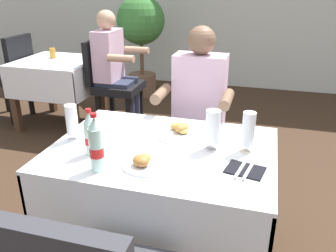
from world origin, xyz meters
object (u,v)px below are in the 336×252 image
object	(u,v)px
cola_bottle_primary	(96,146)
background_patron	(114,66)
background_dining_table	(59,78)
plate_far_diner	(180,132)
napkin_cutlery_set	(245,170)
main_dining_table	(163,175)
beer_glass_left	(213,130)
background_chair_left	(10,72)
seated_diner_far	(198,107)
potted_plant_corner	(141,30)
beer_glass_middle	(248,132)
beer_glass_right	(72,122)
plate_near_camera	(144,162)
background_table_tumbler	(53,53)
chair_far_diner_seat	(194,122)
background_chair_right	(111,81)
cola_bottle_secondary	(91,135)

from	to	relation	value
cola_bottle_primary	background_patron	bearing A→B (deg)	112.00
cola_bottle_primary	background_dining_table	size ratio (longest dim) A/B	0.34
plate_far_diner	napkin_cutlery_set	bearing A→B (deg)	-37.98
main_dining_table	beer_glass_left	world-z (taller)	beer_glass_left
napkin_cutlery_set	background_patron	distance (m)	2.32
plate_far_diner	background_dining_table	world-z (taller)	plate_far_diner
plate_far_diner	background_chair_left	bearing A→B (deg)	147.31
napkin_cutlery_set	background_dining_table	bearing A→B (deg)	139.51
seated_diner_far	background_dining_table	bearing A→B (deg)	150.54
seated_diner_far	potted_plant_corner	distance (m)	2.57
beer_glass_middle	beer_glass_right	size ratio (longest dim) A/B	1.07
seated_diner_far	plate_near_camera	size ratio (longest dim) A/B	5.22
beer_glass_left	background_dining_table	xyz separation A→B (m)	(-1.94, 1.64, -0.30)
background_table_tumbler	cola_bottle_primary	bearing A→B (deg)	-52.98
chair_far_diner_seat	plate_near_camera	distance (m)	1.04
seated_diner_far	background_table_tumbler	bearing A→B (deg)	149.87
main_dining_table	background_chair_right	bearing A→B (deg)	122.48
background_chair_left	background_chair_right	distance (m)	1.23
cola_bottle_secondary	potted_plant_corner	distance (m)	3.24
background_table_tumbler	main_dining_table	bearing A→B (deg)	-44.75
cola_bottle_secondary	background_chair_right	bearing A→B (deg)	112.11
plate_near_camera	background_chair_left	xyz separation A→B (m)	(-2.28, 1.89, -0.20)
background_table_tumbler	cola_bottle_secondary	bearing A→B (deg)	-52.95
main_dining_table	background_chair_right	distance (m)	2.00
plate_near_camera	beer_glass_right	world-z (taller)	beer_glass_right
beer_glass_right	cola_bottle_secondary	distance (m)	0.22
cola_bottle_primary	cola_bottle_secondary	world-z (taller)	cola_bottle_primary
chair_far_diner_seat	background_dining_table	bearing A→B (deg)	152.75
cola_bottle_primary	background_chair_left	world-z (taller)	cola_bottle_primary
plate_far_diner	beer_glass_left	bearing A→B (deg)	-32.89
plate_near_camera	beer_glass_left	world-z (taller)	beer_glass_left
background_patron	seated_diner_far	bearing A→B (deg)	-42.52
chair_far_diner_seat	cola_bottle_secondary	size ratio (longest dim) A/B	4.00
seated_diner_far	potted_plant_corner	bearing A→B (deg)	118.67
seated_diner_far	beer_glass_right	size ratio (longest dim) A/B	6.32
chair_far_diner_seat	seated_diner_far	distance (m)	0.20
background_chair_left	background_dining_table	bearing A→B (deg)	0.00
seated_diner_far	beer_glass_right	xyz separation A→B (m)	(-0.54, -0.75, 0.12)
beer_glass_left	napkin_cutlery_set	xyz separation A→B (m)	(0.18, -0.17, -0.10)
background_chair_left	background_patron	distance (m)	1.29
plate_near_camera	background_dining_table	distance (m)	2.52
beer_glass_right	napkin_cutlery_set	bearing A→B (deg)	-5.29
seated_diner_far	background_table_tumbler	world-z (taller)	seated_diner_far
plate_near_camera	cola_bottle_secondary	distance (m)	0.30
napkin_cutlery_set	background_patron	world-z (taller)	background_patron
beer_glass_right	potted_plant_corner	world-z (taller)	potted_plant_corner
seated_diner_far	background_table_tumbler	xyz separation A→B (m)	(-1.82, 1.06, 0.08)
background_chair_left	background_table_tumbler	distance (m)	0.58
cola_bottle_primary	background_dining_table	xyz separation A→B (m)	(-1.47, 1.99, -0.32)
main_dining_table	background_dining_table	xyz separation A→B (m)	(-1.69, 1.68, -0.02)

